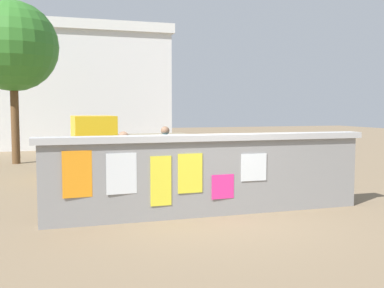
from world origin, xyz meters
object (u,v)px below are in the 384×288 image
(motorcycle, at_px, (262,169))
(person_walking, at_px, (165,151))
(bicycle_far, at_px, (225,183))
(person_bystander, at_px, (124,163))
(auto_rickshaw_truck, at_px, (126,146))
(tree_roadside, at_px, (13,47))
(bicycle_near, at_px, (117,180))

(motorcycle, xyz_separation_m, person_walking, (-2.58, 0.32, 0.52))
(bicycle_far, relative_size, person_bystander, 1.04)
(auto_rickshaw_truck, bearing_deg, person_bystander, -99.85)
(person_bystander, xyz_separation_m, tree_roadside, (-2.61, 9.11, 3.35))
(person_walking, bearing_deg, auto_rickshaw_truck, 101.45)
(motorcycle, bearing_deg, tree_roadside, 132.30)
(person_bystander, bearing_deg, person_walking, 57.14)
(bicycle_far, height_order, person_bystander, person_bystander)
(auto_rickshaw_truck, relative_size, motorcycle, 1.92)
(bicycle_near, xyz_separation_m, person_walking, (1.30, 0.45, 0.62))
(auto_rickshaw_truck, xyz_separation_m, bicycle_near, (-0.75, -3.18, -0.54))
(bicycle_near, relative_size, tree_roadside, 0.28)
(motorcycle, xyz_separation_m, bicycle_near, (-3.88, -0.13, -0.10))
(auto_rickshaw_truck, xyz_separation_m, motorcycle, (3.13, -3.05, -0.44))
(auto_rickshaw_truck, bearing_deg, person_walking, -78.55)
(tree_roadside, bearing_deg, auto_rickshaw_truck, -50.48)
(motorcycle, bearing_deg, auto_rickshaw_truck, 135.76)
(bicycle_far, bearing_deg, person_bystander, -165.58)
(auto_rickshaw_truck, relative_size, bicycle_near, 2.18)
(auto_rickshaw_truck, xyz_separation_m, person_bystander, (-0.85, -4.91, 0.09))
(bicycle_far, bearing_deg, motorcycle, 38.51)
(bicycle_near, bearing_deg, motorcycle, 1.90)
(person_bystander, bearing_deg, bicycle_near, 86.59)
(bicycle_near, relative_size, bicycle_far, 1.00)
(person_bystander, distance_m, tree_roadside, 10.05)
(auto_rickshaw_truck, height_order, person_walking, auto_rickshaw_truck)
(bicycle_near, xyz_separation_m, person_bystander, (-0.10, -1.73, 0.62))
(bicycle_far, distance_m, person_bystander, 2.60)
(motorcycle, distance_m, person_walking, 2.65)
(auto_rickshaw_truck, height_order, tree_roadside, tree_roadside)
(auto_rickshaw_truck, height_order, bicycle_near, auto_rickshaw_truck)
(motorcycle, bearing_deg, person_walking, 172.93)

